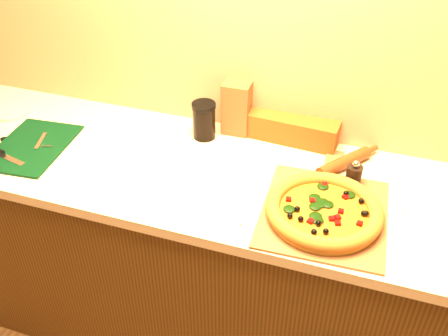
% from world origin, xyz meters
% --- Properties ---
extents(cabinet, '(2.80, 0.65, 0.86)m').
position_xyz_m(cabinet, '(0.00, 1.43, 0.43)').
color(cabinet, '#40260D').
rests_on(cabinet, ground).
extents(countertop, '(2.84, 0.68, 0.04)m').
position_xyz_m(countertop, '(0.00, 1.43, 0.88)').
color(countertop, beige).
rests_on(countertop, cabinet).
extents(pizza_peel, '(0.41, 0.60, 0.01)m').
position_xyz_m(pizza_peel, '(0.33, 1.33, 0.90)').
color(pizza_peel, brown).
rests_on(pizza_peel, countertop).
extents(pizza, '(0.37, 0.37, 0.05)m').
position_xyz_m(pizza, '(0.33, 1.29, 0.93)').
color(pizza, '#BC8B2F').
rests_on(pizza, pizza_peel).
extents(cutting_board, '(0.30, 0.38, 0.03)m').
position_xyz_m(cutting_board, '(-0.81, 1.34, 0.91)').
color(cutting_board, black).
rests_on(cutting_board, countertop).
extents(bottle_cap, '(0.03, 0.03, 0.01)m').
position_xyz_m(bottle_cap, '(-0.95, 1.36, 0.90)').
color(bottle_cap, black).
rests_on(bottle_cap, countertop).
extents(pepper_grinder, '(0.05, 0.05, 0.10)m').
position_xyz_m(pepper_grinder, '(0.39, 1.50, 0.94)').
color(pepper_grinder, black).
rests_on(pepper_grinder, countertop).
extents(rolling_pin, '(0.22, 0.29, 0.05)m').
position_xyz_m(rolling_pin, '(0.35, 1.59, 0.92)').
color(rolling_pin, '#5B270F').
rests_on(rolling_pin, countertop).
extents(bread_bag, '(0.38, 0.15, 0.10)m').
position_xyz_m(bread_bag, '(0.13, 1.73, 0.95)').
color(bread_bag, brown).
rests_on(bread_bag, countertop).
extents(paper_bag, '(0.11, 0.09, 0.21)m').
position_xyz_m(paper_bag, '(-0.09, 1.71, 1.01)').
color(paper_bag, brown).
rests_on(paper_bag, countertop).
extents(dark_jar, '(0.09, 0.09, 0.15)m').
position_xyz_m(dark_jar, '(-0.20, 1.63, 0.98)').
color(dark_jar, black).
rests_on(dark_jar, countertop).
extents(side_plate, '(0.19, 0.19, 0.01)m').
position_xyz_m(side_plate, '(-1.05, 1.54, 0.91)').
color(side_plate, beige).
rests_on(side_plate, countertop).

